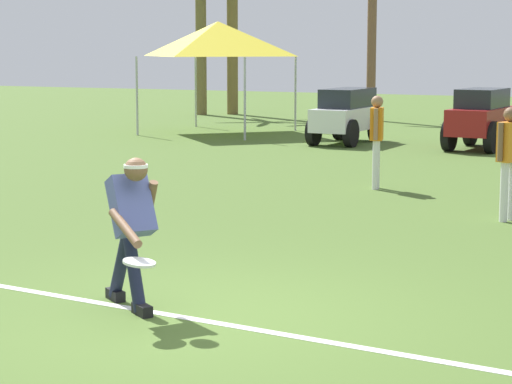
# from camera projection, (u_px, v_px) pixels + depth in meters

# --- Properties ---
(ground_plane) EXTENTS (80.00, 80.00, 0.00)m
(ground_plane) POSITION_uv_depth(u_px,v_px,m) (205.00, 317.00, 8.83)
(ground_plane) COLOR #476228
(field_line_paint) EXTENTS (19.32, 1.98, 0.01)m
(field_line_paint) POSITION_uv_depth(u_px,v_px,m) (198.00, 320.00, 8.72)
(field_line_paint) COLOR white
(field_line_paint) RESTS_ON ground_plane
(frisbee_thrower) EXTENTS (0.87, 0.85, 1.41)m
(frisbee_thrower) POSITION_uv_depth(u_px,v_px,m) (131.00, 224.00, 8.95)
(frisbee_thrower) COLOR #191E38
(frisbee_thrower) RESTS_ON ground_plane
(frisbee_in_flight) EXTENTS (0.31, 0.31, 0.06)m
(frisbee_in_flight) POSITION_uv_depth(u_px,v_px,m) (139.00, 263.00, 8.35)
(frisbee_in_flight) COLOR white
(teammate_near_sideline) EXTENTS (0.28, 0.49, 1.56)m
(teammate_near_sideline) POSITION_uv_depth(u_px,v_px,m) (377.00, 133.00, 16.61)
(teammate_near_sideline) COLOR silver
(teammate_near_sideline) RESTS_ON ground_plane
(teammate_deep) EXTENTS (0.32, 0.48, 1.56)m
(teammate_deep) POSITION_uv_depth(u_px,v_px,m) (510.00, 153.00, 13.52)
(teammate_deep) COLOR silver
(teammate_deep) RESTS_ON ground_plane
(parked_car_slot_a) EXTENTS (1.18, 2.42, 1.34)m
(parked_car_slot_a) POSITION_uv_depth(u_px,v_px,m) (346.00, 114.00, 24.48)
(parked_car_slot_a) COLOR silver
(parked_car_slot_a) RESTS_ON ground_plane
(parked_car_slot_b) EXTENTS (1.32, 2.42, 1.40)m
(parked_car_slot_b) POSITION_uv_depth(u_px,v_px,m) (481.00, 117.00, 23.04)
(parked_car_slot_b) COLOR maroon
(parked_car_slot_b) RESTS_ON ground_plane
(palm_tree_far_left) EXTENTS (3.50, 3.66, 5.29)m
(palm_tree_far_left) POSITION_uv_depth(u_px,v_px,m) (201.00, 25.00, 34.30)
(palm_tree_far_left) COLOR brown
(palm_tree_far_left) RESTS_ON ground_plane
(palm_tree_left_of_centre) EXTENTS (3.85, 3.31, 6.42)m
(palm_tree_left_of_centre) POSITION_uv_depth(u_px,v_px,m) (232.00, 7.00, 34.43)
(palm_tree_left_of_centre) COLOR brown
(palm_tree_left_of_centre) RESTS_ON ground_plane
(palm_tree_right_of_centre) EXTENTS (3.48, 3.35, 5.26)m
(palm_tree_right_of_centre) POSITION_uv_depth(u_px,v_px,m) (371.00, 16.00, 31.67)
(palm_tree_right_of_centre) COLOR brown
(palm_tree_right_of_centre) RESTS_ON ground_plane
(event_tent) EXTENTS (3.37, 3.37, 3.04)m
(event_tent) POSITION_uv_depth(u_px,v_px,m) (218.00, 39.00, 27.09)
(event_tent) COLOR #B2B5BA
(event_tent) RESTS_ON ground_plane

